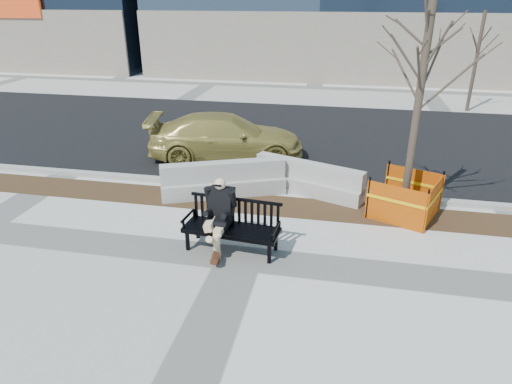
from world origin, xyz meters
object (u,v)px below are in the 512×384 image
seated_man (220,246)px  jersey_barrier_right (308,193)px  jersey_barrier_left (224,195)px  bench (232,250)px  tree_fence (402,215)px  sedan (227,158)px

seated_man → jersey_barrier_right: 3.59m
jersey_barrier_left → jersey_barrier_right: bearing=-7.8°
seated_man → jersey_barrier_left: (-0.63, 2.65, 0.00)m
bench → tree_fence: size_ratio=0.38×
bench → jersey_barrier_right: size_ratio=0.67×
jersey_barrier_right → sedan: bearing=162.0°
bench → seated_man: seated_man is taller
bench → seated_man: bearing=168.9°
tree_fence → sedan: 6.17m
bench → tree_fence: bearing=38.6°
jersey_barrier_right → jersey_barrier_left: bearing=-144.6°
tree_fence → jersey_barrier_right: size_ratio=1.74×
tree_fence → jersey_barrier_left: bearing=176.1°
sedan → jersey_barrier_left: size_ratio=1.51×
jersey_barrier_right → seated_man: bearing=-95.2°
tree_fence → jersey_barrier_right: tree_fence is taller
tree_fence → sedan: size_ratio=1.08×
bench → jersey_barrier_left: size_ratio=0.62×
bench → seated_man: 0.29m
tree_fence → jersey_barrier_left: tree_fence is taller
seated_man → bench: bearing=-11.1°
sedan → jersey_barrier_right: (2.88, -2.31, 0.00)m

